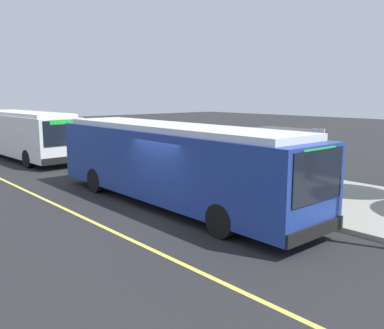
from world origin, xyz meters
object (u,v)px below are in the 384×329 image
(route_sign_post, at_px, (317,159))
(transit_bus_second, at_px, (25,133))
(waiting_bench, at_px, (288,176))
(transit_bus_main, at_px, (172,161))

(route_sign_post, bearing_deg, transit_bus_second, -172.19)
(waiting_bench, relative_size, route_sign_post, 0.57)
(transit_bus_second, relative_size, waiting_bench, 6.52)
(transit_bus_second, distance_m, route_sign_post, 19.08)
(transit_bus_main, xyz_separation_m, route_sign_post, (4.34, 2.57, 0.34))
(transit_bus_main, xyz_separation_m, transit_bus_second, (-14.56, -0.02, -0.00))
(transit_bus_second, xyz_separation_m, waiting_bench, (16.10, 4.99, -0.98))
(transit_bus_main, bearing_deg, route_sign_post, 30.70)
(transit_bus_main, relative_size, waiting_bench, 7.59)
(transit_bus_main, relative_size, transit_bus_second, 1.16)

